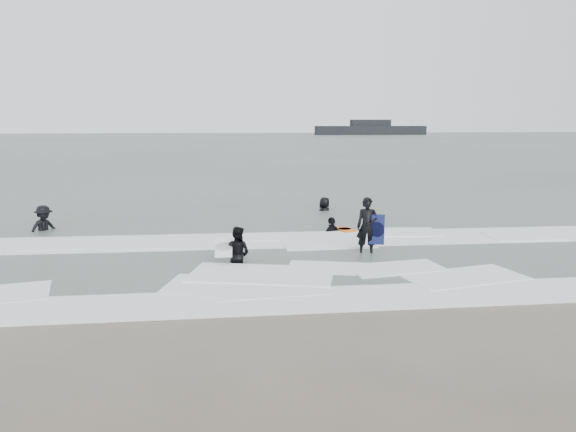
{
  "coord_description": "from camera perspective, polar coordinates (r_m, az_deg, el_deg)",
  "views": [
    {
      "loc": [
        -1.94,
        -13.36,
        4.3
      ],
      "look_at": [
        0.0,
        5.0,
        1.1
      ],
      "focal_mm": 35.0,
      "sensor_mm": 36.0,
      "label": 1
    }
  ],
  "objects": [
    {
      "name": "surfer_right_far",
      "position": [
        26.47,
        3.74,
        0.47
      ],
      "size": [
        1.03,
        1.06,
        1.83
      ],
      "primitive_type": "imported",
      "rotation": [
        0.0,
        0.0,
        -2.28
      ],
      "color": "black",
      "rests_on": "ground"
    },
    {
      "name": "vessel_horizon",
      "position": [
        155.53,
        8.35,
        8.71
      ],
      "size": [
        29.76,
        5.31,
        4.04
      ],
      "color": "black",
      "rests_on": "ground"
    },
    {
      "name": "ground",
      "position": [
        14.17,
        2.14,
        -7.84
      ],
      "size": [
        320.0,
        320.0,
        0.0
      ],
      "primitive_type": "plane",
      "color": "brown",
      "rests_on": "ground"
    },
    {
      "name": "sea",
      "position": [
        93.48,
        -4.87,
        7.21
      ],
      "size": [
        320.0,
        320.0,
        0.0
      ],
      "primitive_type": "plane",
      "color": "#47544C",
      "rests_on": "ground"
    },
    {
      "name": "bodyboards",
      "position": [
        18.68,
        3.1,
        -1.92
      ],
      "size": [
        5.34,
        5.53,
        1.25
      ],
      "color": "#0E1444",
      "rests_on": "ground"
    },
    {
      "name": "surfer_right_near",
      "position": [
        21.6,
        4.49,
        -1.68
      ],
      "size": [
        1.08,
        0.95,
        1.75
      ],
      "primitive_type": "imported",
      "rotation": [
        0.0,
        0.0,
        -2.51
      ],
      "color": "black",
      "rests_on": "ground"
    },
    {
      "name": "surfer_wading",
      "position": [
        17.03,
        -5.15,
        -4.84
      ],
      "size": [
        1.03,
        0.96,
        1.69
      ],
      "primitive_type": "imported",
      "rotation": [
        0.0,
        0.0,
        2.64
      ],
      "color": "black",
      "rests_on": "ground"
    },
    {
      "name": "surfer_centre",
      "position": [
        18.2,
        7.99,
        -3.93
      ],
      "size": [
        0.77,
        0.59,
        1.88
      ],
      "primitive_type": "imported",
      "rotation": [
        0.0,
        0.0,
        -0.21
      ],
      "color": "black",
      "rests_on": "ground"
    },
    {
      "name": "surf_foam",
      "position": [
        17.69,
        0.44,
        -4.1
      ],
      "size": [
        30.03,
        9.06,
        0.09
      ],
      "color": "white",
      "rests_on": "ground"
    },
    {
      "name": "surfer_breaker",
      "position": [
        23.6,
        -23.5,
        -1.49
      ],
      "size": [
        1.36,
        1.35,
        1.89
      ],
      "primitive_type": "imported",
      "rotation": [
        0.0,
        0.0,
        0.77
      ],
      "color": "black",
      "rests_on": "ground"
    }
  ]
}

